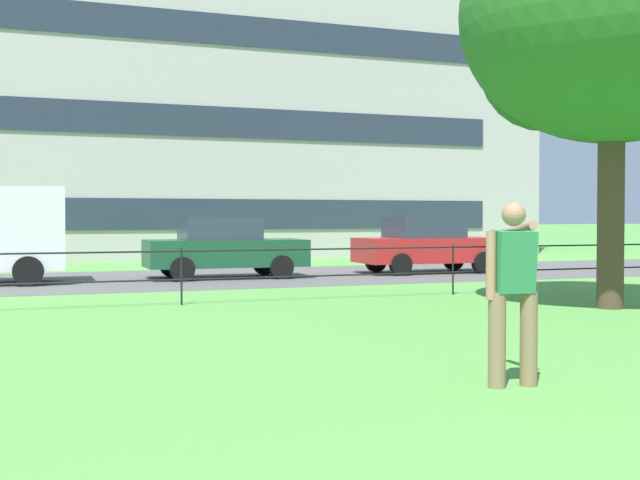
{
  "coord_description": "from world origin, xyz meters",
  "views": [
    {
      "loc": [
        -2.9,
        -1.15,
        1.55
      ],
      "look_at": [
        1.07,
        9.25,
        1.24
      ],
      "focal_mm": 46.37,
      "sensor_mm": 36.0,
      "label": 1
    }
  ],
  "objects_px": {
    "person_thrower": "(512,287)",
    "apartment_building_background": "(97,88)",
    "tree_large_lawn": "(616,13)",
    "car_dark_green_right": "(224,248)",
    "car_red_far_right": "(427,245)"
  },
  "relations": [
    {
      "from": "tree_large_lawn",
      "to": "person_thrower",
      "type": "height_order",
      "value": "tree_large_lawn"
    },
    {
      "from": "person_thrower",
      "to": "car_dark_green_right",
      "type": "xyz_separation_m",
      "value": [
        0.87,
        14.01,
        -0.13
      ]
    },
    {
      "from": "person_thrower",
      "to": "apartment_building_background",
      "type": "bearing_deg",
      "value": 91.46
    },
    {
      "from": "person_thrower",
      "to": "tree_large_lawn",
      "type": "bearing_deg",
      "value": 42.9
    },
    {
      "from": "tree_large_lawn",
      "to": "apartment_building_background",
      "type": "distance_m",
      "value": 24.27
    },
    {
      "from": "apartment_building_background",
      "to": "car_red_far_right",
      "type": "bearing_deg",
      "value": -63.18
    },
    {
      "from": "person_thrower",
      "to": "car_red_far_right",
      "type": "bearing_deg",
      "value": 64.51
    },
    {
      "from": "car_red_far_right",
      "to": "apartment_building_background",
      "type": "distance_m",
      "value": 17.43
    },
    {
      "from": "person_thrower",
      "to": "car_dark_green_right",
      "type": "relative_size",
      "value": 0.42
    },
    {
      "from": "car_dark_green_right",
      "to": "apartment_building_background",
      "type": "distance_m",
      "value": 15.81
    },
    {
      "from": "tree_large_lawn",
      "to": "apartment_building_background",
      "type": "relative_size",
      "value": 0.21
    },
    {
      "from": "person_thrower",
      "to": "apartment_building_background",
      "type": "xyz_separation_m",
      "value": [
        -0.73,
        28.53,
        5.92
      ]
    },
    {
      "from": "person_thrower",
      "to": "apartment_building_background",
      "type": "distance_m",
      "value": 29.14
    },
    {
      "from": "car_dark_green_right",
      "to": "car_red_far_right",
      "type": "distance_m",
      "value": 5.78
    },
    {
      "from": "tree_large_lawn",
      "to": "car_red_far_right",
      "type": "bearing_deg",
      "value": 82.79
    }
  ]
}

